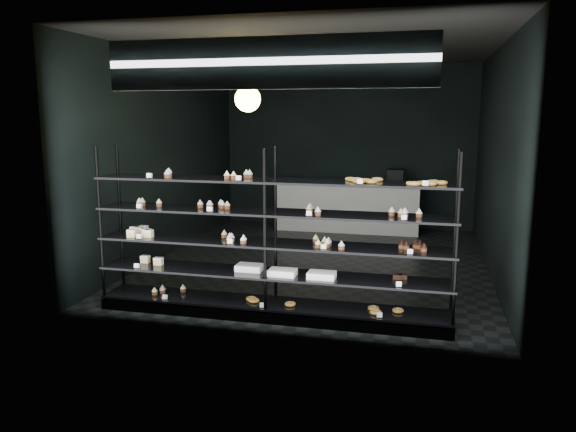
# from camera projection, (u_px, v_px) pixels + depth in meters

# --- Properties ---
(room) EXTENTS (5.01, 6.01, 3.20)m
(room) POSITION_uv_depth(u_px,v_px,m) (320.00, 159.00, 8.41)
(room) COLOR black
(room) RESTS_ON ground
(display_shelf) EXTENTS (4.00, 0.50, 1.91)m
(display_shelf) POSITION_uv_depth(u_px,v_px,m) (268.00, 262.00, 6.27)
(display_shelf) COLOR black
(display_shelf) RESTS_ON room
(signage) EXTENTS (3.30, 0.05, 0.50)m
(signage) POSITION_uv_depth(u_px,v_px,m) (265.00, 63.00, 5.41)
(signage) COLOR #0D1444
(signage) RESTS_ON room
(pendant_lamp) EXTENTS (0.33, 0.33, 0.89)m
(pendant_lamp) POSITION_uv_depth(u_px,v_px,m) (248.00, 99.00, 7.05)
(pendant_lamp) COLOR black
(pendant_lamp) RESTS_ON room
(service_counter) EXTENTS (2.88, 0.65, 1.23)m
(service_counter) POSITION_uv_depth(u_px,v_px,m) (348.00, 205.00, 10.97)
(service_counter) COLOR beige
(service_counter) RESTS_ON room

